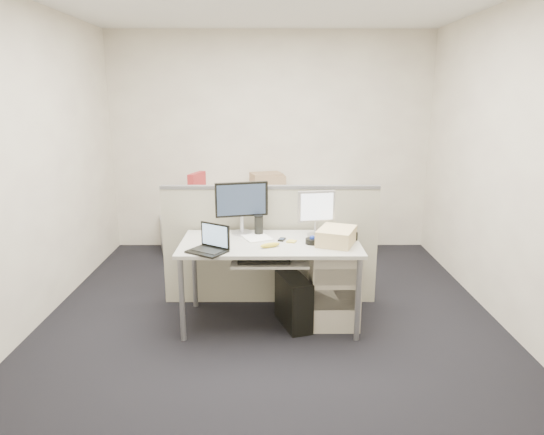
{
  "coord_description": "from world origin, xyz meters",
  "views": [
    {
      "loc": [
        0.01,
        -3.89,
        1.92
      ],
      "look_at": [
        0.02,
        0.15,
        0.9
      ],
      "focal_mm": 32.0,
      "sensor_mm": 36.0,
      "label": 1
    }
  ],
  "objects_px": {
    "laptop": "(207,239)",
    "monitor_main": "(242,208)",
    "desk": "(270,249)",
    "desk_phone": "(340,235)"
  },
  "relations": [
    {
      "from": "laptop",
      "to": "monitor_main",
      "type": "bearing_deg",
      "value": 98.65
    },
    {
      "from": "desk",
      "to": "desk_phone",
      "type": "xyz_separation_m",
      "value": [
        0.6,
        0.08,
        0.1
      ]
    },
    {
      "from": "monitor_main",
      "to": "laptop",
      "type": "bearing_deg",
      "value": -128.35
    },
    {
      "from": "desk_phone",
      "to": "desk",
      "type": "bearing_deg",
      "value": 166.8
    },
    {
      "from": "monitor_main",
      "to": "desk_phone",
      "type": "bearing_deg",
      "value": -25.91
    },
    {
      "from": "desk",
      "to": "desk_phone",
      "type": "bearing_deg",
      "value": 7.59
    },
    {
      "from": "desk",
      "to": "desk_phone",
      "type": "relative_size",
      "value": 6.51
    },
    {
      "from": "monitor_main",
      "to": "desk",
      "type": "bearing_deg",
      "value": -60.04
    },
    {
      "from": "laptop",
      "to": "desk_phone",
      "type": "distance_m",
      "value": 1.15
    },
    {
      "from": "desk",
      "to": "monitor_main",
      "type": "bearing_deg",
      "value": 133.95
    }
  ]
}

